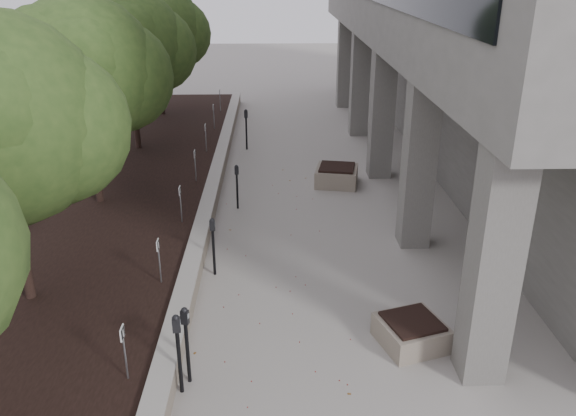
{
  "coord_description": "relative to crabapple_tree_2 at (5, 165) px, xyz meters",
  "views": [
    {
      "loc": [
        -0.02,
        -6.97,
        6.43
      ],
      "look_at": [
        0.3,
        5.67,
        1.1
      ],
      "focal_mm": 36.37,
      "sensor_mm": 36.0,
      "label": 1
    }
  ],
  "objects": [
    {
      "name": "planter_back",
      "position": [
        6.75,
        7.2,
        -2.83
      ],
      "size": [
        1.48,
        1.48,
        0.59
      ],
      "primitive_type": null,
      "rotation": [
        0.0,
        0.0,
        -0.19
      ],
      "color": "gray",
      "rests_on": "ground"
    },
    {
      "name": "parking_sign_7",
      "position": [
        2.45,
        12.5,
        -2.24
      ],
      "size": [
        0.04,
        0.22,
        0.96
      ],
      "primitive_type": null,
      "color": "black",
      "rests_on": "planting_bed"
    },
    {
      "name": "parking_sign_3",
      "position": [
        2.45,
        0.5,
        -2.24
      ],
      "size": [
        0.04,
        0.22,
        0.96
      ],
      "primitive_type": null,
      "color": "black",
      "rests_on": "planting_bed"
    },
    {
      "name": "parking_sign_5",
      "position": [
        2.45,
        6.5,
        -2.24
      ],
      "size": [
        0.04,
        0.22,
        0.96
      ],
      "primitive_type": null,
      "color": "black",
      "rests_on": "planting_bed"
    },
    {
      "name": "parking_meter_2",
      "position": [
        3.25,
        -2.35,
        -2.39
      ],
      "size": [
        0.16,
        0.12,
        1.46
      ],
      "primitive_type": null,
      "rotation": [
        0.0,
        0.0,
        0.12
      ],
      "color": "black",
      "rests_on": "ground"
    },
    {
      "name": "parking_sign_6",
      "position": [
        2.45,
        9.5,
        -2.24
      ],
      "size": [
        0.04,
        0.22,
        0.96
      ],
      "primitive_type": null,
      "color": "black",
      "rests_on": "planting_bed"
    },
    {
      "name": "crabapple_tree_4",
      "position": [
        0.0,
        10.0,
        0.0
      ],
      "size": [
        4.6,
        4.0,
        5.44
      ],
      "primitive_type": null,
      "color": "#2E4A1C",
      "rests_on": "planting_bed"
    },
    {
      "name": "parking_meter_3",
      "position": [
        3.44,
        1.51,
        -2.43
      ],
      "size": [
        0.14,
        0.1,
        1.37
      ],
      "primitive_type": null,
      "rotation": [
        0.0,
        0.0,
        0.05
      ],
      "color": "black",
      "rests_on": "ground"
    },
    {
      "name": "crabapple_tree_5",
      "position": [
        0.0,
        15.0,
        0.0
      ],
      "size": [
        4.6,
        4.0,
        5.44
      ],
      "primitive_type": null,
      "color": "#2E4A1C",
      "rests_on": "planting_bed"
    },
    {
      "name": "parking_meter_4",
      "position": [
        3.75,
        5.3,
        -2.47
      ],
      "size": [
        0.14,
        0.11,
        1.3
      ],
      "primitive_type": null,
      "rotation": [
        0.0,
        0.0,
        0.19
      ],
      "color": "black",
      "rests_on": "ground"
    },
    {
      "name": "planter_front",
      "position": [
        7.25,
        -1.16,
        -2.87
      ],
      "size": [
        1.37,
        1.37,
        0.51
      ],
      "primitive_type": null,
      "rotation": [
        0.0,
        0.0,
        0.31
      ],
      "color": "gray",
      "rests_on": "ground"
    },
    {
      "name": "planting_bed",
      "position": [
        -0.7,
        6.0,
        -2.92
      ],
      "size": [
        7.0,
        26.0,
        0.4
      ],
      "primitive_type": "cube",
      "color": "black",
      "rests_on": "ground"
    },
    {
      "name": "parking_sign_2",
      "position": [
        2.45,
        -2.5,
        -2.24
      ],
      "size": [
        0.04,
        0.22,
        0.96
      ],
      "primitive_type": null,
      "color": "black",
      "rests_on": "planting_bed"
    },
    {
      "name": "crabapple_tree_3",
      "position": [
        0.0,
        5.0,
        0.0
      ],
      "size": [
        4.6,
        4.0,
        5.44
      ],
      "primitive_type": null,
      "color": "#2E4A1C",
      "rests_on": "planting_bed"
    },
    {
      "name": "retaining_wall",
      "position": [
        2.97,
        6.0,
        -2.87
      ],
      "size": [
        0.39,
        26.0,
        0.5
      ],
      "primitive_type": null,
      "color": "gray",
      "rests_on": "ground"
    },
    {
      "name": "parking_meter_5",
      "position": [
        3.78,
        11.0,
        -2.36
      ],
      "size": [
        0.15,
        0.11,
        1.52
      ],
      "primitive_type": null,
      "rotation": [
        0.0,
        0.0,
        0.03
      ],
      "color": "black",
      "rests_on": "ground"
    },
    {
      "name": "berry_scatter",
      "position": [
        4.7,
        2.0,
        -3.11
      ],
      "size": [
        3.3,
        14.1,
        0.02
      ],
      "primitive_type": null,
      "color": "maroon",
      "rests_on": "ground"
    },
    {
      "name": "parking_meter_1",
      "position": [
        3.34,
        -2.1,
        -2.4
      ],
      "size": [
        0.16,
        0.13,
        1.43
      ],
      "primitive_type": null,
      "rotation": [
        0.0,
        0.0,
        -0.26
      ],
      "color": "black",
      "rests_on": "ground"
    },
    {
      "name": "parking_sign_4",
      "position": [
        2.45,
        3.5,
        -2.24
      ],
      "size": [
        0.04,
        0.22,
        0.96
      ],
      "primitive_type": null,
      "color": "black",
      "rests_on": "planting_bed"
    },
    {
      "name": "parking_sign_8",
      "position": [
        2.45,
        15.5,
        -2.24
      ],
      "size": [
        0.04,
        0.22,
        0.96
      ],
      "primitive_type": null,
      "color": "black",
      "rests_on": "planting_bed"
    },
    {
      "name": "crabapple_tree_2",
      "position": [
        0.0,
        0.0,
        0.0
      ],
      "size": [
        4.6,
        4.0,
        5.44
      ],
      "primitive_type": null,
      "color": "#2E4A1C",
      "rests_on": "planting_bed"
    }
  ]
}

